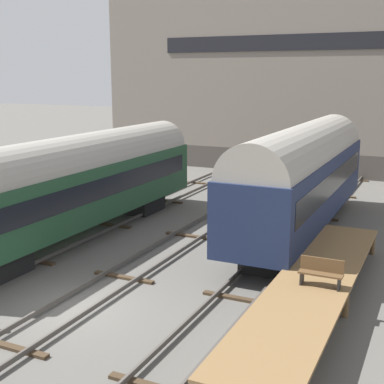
{
  "coord_description": "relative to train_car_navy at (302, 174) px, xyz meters",
  "views": [
    {
      "loc": [
        10.69,
        -13.48,
        7.71
      ],
      "look_at": [
        0.0,
        9.2,
        2.2
      ],
      "focal_mm": 50.0,
      "sensor_mm": 36.0,
      "label": 1
    }
  ],
  "objects": [
    {
      "name": "ground_plane",
      "position": [
        -4.7,
        -11.65,
        -3.05
      ],
      "size": [
        200.0,
        200.0,
        0.0
      ],
      "primitive_type": "plane",
      "color": "#56544F"
    },
    {
      "name": "track_middle",
      "position": [
        -4.7,
        -11.65,
        -2.91
      ],
      "size": [
        2.6,
        60.0,
        0.26
      ],
      "color": "#4C4742",
      "rests_on": "ground"
    },
    {
      "name": "track_right",
      "position": [
        0.0,
        -11.65,
        -2.91
      ],
      "size": [
        2.6,
        60.0,
        0.26
      ],
      "color": "#4C4742",
      "rests_on": "ground"
    },
    {
      "name": "train_car_navy",
      "position": [
        0.0,
        0.0,
        0.0
      ],
      "size": [
        3.13,
        15.69,
        5.4
      ],
      "color": "black",
      "rests_on": "ground"
    },
    {
      "name": "train_car_green",
      "position": [
        -9.4,
        -4.91,
        -0.21
      ],
      "size": [
        2.95,
        17.27,
        4.99
      ],
      "color": "black",
      "rests_on": "ground"
    },
    {
      "name": "station_platform",
      "position": [
        2.55,
        -8.42,
        -2.08
      ],
      "size": [
        2.46,
        14.05,
        1.06
      ],
      "color": "brown",
      "rests_on": "ground"
    },
    {
      "name": "bench",
      "position": [
        2.84,
        -8.73,
        -1.51
      ],
      "size": [
        1.4,
        0.4,
        0.91
      ],
      "color": "brown",
      "rests_on": "station_platform"
    },
    {
      "name": "warehouse_building",
      "position": [
        -2.17,
        22.24,
        6.14
      ],
      "size": [
        38.31,
        12.85,
        18.38
      ],
      "color": "#46403A",
      "rests_on": "ground"
    }
  ]
}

